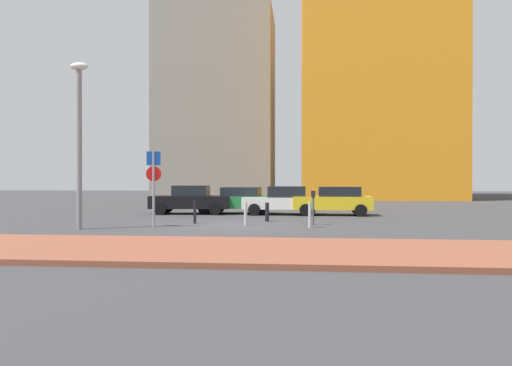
% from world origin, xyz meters
% --- Properties ---
extents(ground_plane, '(120.00, 120.00, 0.00)m').
position_xyz_m(ground_plane, '(0.00, 0.00, 0.00)').
color(ground_plane, '#38383A').
extents(sidewalk_brick, '(40.00, 4.42, 0.14)m').
position_xyz_m(sidewalk_brick, '(0.00, -7.07, 0.07)').
color(sidewalk_brick, brown).
rests_on(sidewalk_brick, ground).
extents(parked_car_black, '(4.49, 2.13, 1.59)m').
position_xyz_m(parked_car_black, '(-3.33, 6.21, 0.80)').
color(parked_car_black, black).
rests_on(parked_car_black, ground).
extents(parked_car_green, '(4.66, 2.14, 1.49)m').
position_xyz_m(parked_car_green, '(-0.84, 6.74, 0.77)').
color(parked_car_green, '#237238').
rests_on(parked_car_green, ground).
extents(parked_car_white, '(4.30, 2.01, 1.55)m').
position_xyz_m(parked_car_white, '(1.84, 6.26, 0.79)').
color(parked_car_white, white).
rests_on(parked_car_white, ground).
extents(parked_car_yellow, '(4.20, 1.94, 1.53)m').
position_xyz_m(parked_car_yellow, '(4.55, 6.07, 0.80)').
color(parked_car_yellow, gold).
rests_on(parked_car_yellow, ground).
extents(parking_sign_post, '(0.59, 0.18, 3.07)m').
position_xyz_m(parking_sign_post, '(-3.13, -0.94, 1.94)').
color(parking_sign_post, gray).
rests_on(parking_sign_post, ground).
extents(parking_meter, '(0.18, 0.14, 1.45)m').
position_xyz_m(parking_meter, '(3.29, 0.52, 0.94)').
color(parking_meter, '#4C4C51').
rests_on(parking_meter, ground).
extents(street_lamp, '(0.70, 0.36, 6.42)m').
position_xyz_m(street_lamp, '(-5.72, -1.98, 3.82)').
color(street_lamp, gray).
rests_on(street_lamp, ground).
extents(traffic_bollard_near, '(0.13, 0.13, 1.03)m').
position_xyz_m(traffic_bollard_near, '(3.13, -0.54, 0.52)').
color(traffic_bollard_near, '#B7B7BC').
rests_on(traffic_bollard_near, ground).
extents(traffic_bollard_mid, '(0.18, 0.18, 0.86)m').
position_xyz_m(traffic_bollard_mid, '(1.24, 2.01, 0.43)').
color(traffic_bollard_mid, black).
rests_on(traffic_bollard_mid, ground).
extents(traffic_bollard_far, '(0.12, 0.12, 0.98)m').
position_xyz_m(traffic_bollard_far, '(-1.83, 0.74, 0.49)').
color(traffic_bollard_far, black).
rests_on(traffic_bollard_far, ground).
extents(traffic_bollard_edge, '(0.13, 0.13, 0.98)m').
position_xyz_m(traffic_bollard_edge, '(0.47, 0.11, 0.49)').
color(traffic_bollard_edge, '#B7B7BC').
rests_on(traffic_bollard_edge, ground).
extents(building_colorful_midrise, '(14.99, 16.19, 25.78)m').
position_xyz_m(building_colorful_midrise, '(10.47, 31.42, 12.89)').
color(building_colorful_midrise, orange).
rests_on(building_colorful_midrise, ground).
extents(building_under_construction, '(13.86, 10.02, 22.37)m').
position_xyz_m(building_under_construction, '(-7.45, 36.97, 11.18)').
color(building_under_construction, gray).
rests_on(building_under_construction, ground).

